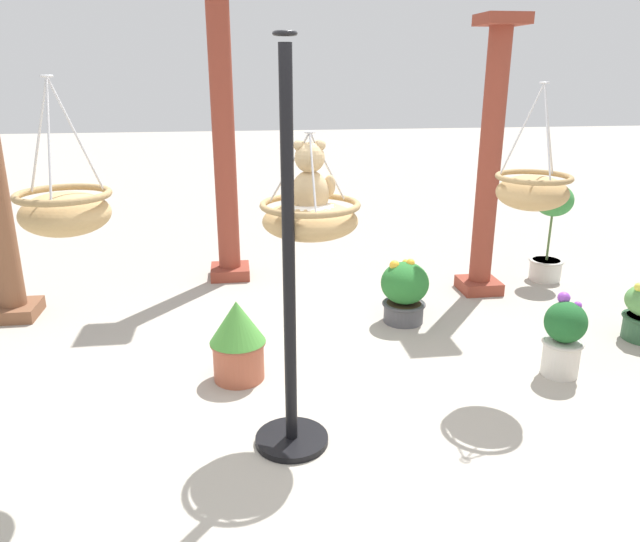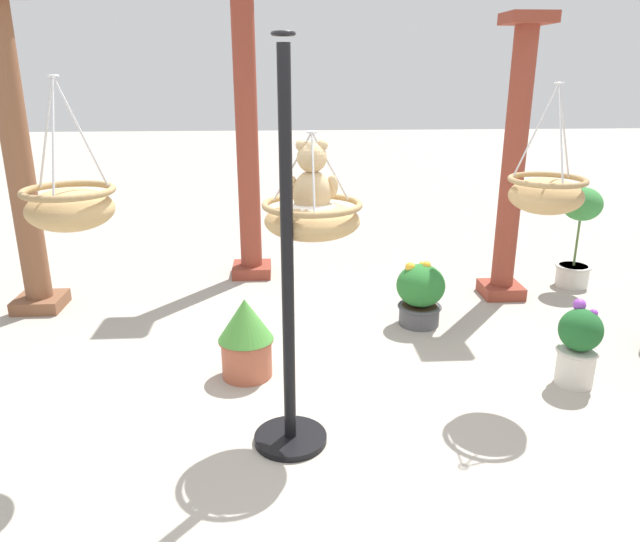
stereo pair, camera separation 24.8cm
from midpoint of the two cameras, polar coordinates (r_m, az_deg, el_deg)
The scene contains 13 objects.
ground_plane at distance 3.80m, azimuth 2.41°, elevation -15.77°, with size 40.00×40.00×0.00m, color #A8A093.
display_pole_central at distance 3.45m, azimuth -0.92°, elevation -6.04°, with size 0.44×0.44×2.32m.
hanging_basket_with_teddy at distance 3.49m, azimuth 1.30°, elevation 5.03°, with size 0.58×0.58×0.61m.
teddy_bear at distance 3.47m, azimuth 1.29°, elevation 8.25°, with size 0.30×0.26×0.44m.
hanging_basket_left_high at distance 3.41m, azimuth -20.66°, elevation 5.72°, with size 0.48×0.48×0.79m.
hanging_basket_right_low at distance 4.24m, azimuth 22.20°, elevation 6.80°, with size 0.50×0.50×0.82m.
greenhouse_pillar_left at distance 6.02m, azimuth 18.94°, elevation 9.10°, with size 0.41×0.41×2.62m.
greenhouse_pillar_right at distance 5.91m, azimuth -25.51°, elevation 9.04°, with size 0.45×0.45×2.80m.
greenhouse_pillar_far_back at distance 6.33m, azimuth -5.78°, elevation 12.48°, with size 0.43×0.43×3.08m.
potted_plant_fern_front at distance 5.34m, azimuth 10.78°, elevation -2.12°, with size 0.42×0.42×0.58m.
potted_plant_small_succulent at distance 4.68m, azimuth 24.68°, elevation -6.38°, with size 0.30×0.30×0.62m.
potted_plant_conical_shrub at distance 6.71m, azimuth 24.26°, elevation 3.57°, with size 0.39×0.39×1.04m.
potted_plant_trailing_ivy at distance 4.39m, azimuth -5.41°, elevation -6.21°, with size 0.40×0.40×0.60m.
Camera 2 is at (-0.23, -3.14, 2.14)m, focal length 33.83 mm.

